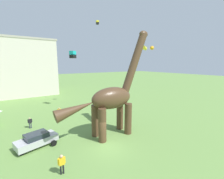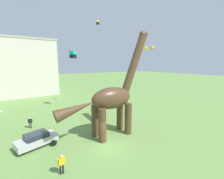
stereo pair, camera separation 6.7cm
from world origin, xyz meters
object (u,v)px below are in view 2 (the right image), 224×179
at_px(person_strolling_adult, 61,162).
at_px(kite_near_low, 146,48).
at_px(parked_sedan_left, 37,139).
at_px(dinosaur_sculpture, 111,98).
at_px(kite_near_high, 73,55).
at_px(kite_drifting, 98,23).
at_px(person_far_spectator, 59,111).
at_px(person_near_flyer, 30,122).

height_order(person_strolling_adult, kite_near_low, kite_near_low).
bearing_deg(parked_sedan_left, dinosaur_sculpture, -28.99).
distance_m(dinosaur_sculpture, person_strolling_adult, 8.97).
bearing_deg(kite_near_high, kite_near_low, -23.40).
distance_m(parked_sedan_left, kite_drifting, 23.17).
height_order(person_strolling_adult, kite_near_high, kite_near_high).
xyz_separation_m(person_strolling_adult, kite_drifting, (12.20, 15.95, 15.80)).
distance_m(person_strolling_adult, kite_near_high, 21.20).
xyz_separation_m(person_far_spectator, kite_drifting, (8.60, 1.52, 15.92)).
bearing_deg(kite_near_high, person_near_flyer, -146.33).
xyz_separation_m(parked_sedan_left, kite_drifting, (13.29, 10.16, 16.03)).
relative_size(dinosaur_sculpture, parked_sedan_left, 2.95).
xyz_separation_m(person_far_spectator, kite_near_low, (17.47, -2.98, 11.25)).
distance_m(dinosaur_sculpture, person_far_spectator, 12.06).
distance_m(person_near_flyer, kite_near_low, 24.89).
bearing_deg(kite_drifting, person_strolling_adult, -127.41).
xyz_separation_m(person_near_flyer, person_far_spectator, (4.75, 2.84, -0.02)).
xyz_separation_m(person_strolling_adult, person_far_spectator, (3.60, 14.43, -0.12)).
distance_m(parked_sedan_left, person_near_flyer, 5.80).
distance_m(person_near_flyer, person_strolling_adult, 11.65).
bearing_deg(person_far_spectator, parked_sedan_left, -171.32).
bearing_deg(kite_drifting, dinosaur_sculpture, -111.70).
relative_size(parked_sedan_left, person_near_flyer, 2.89).
height_order(dinosaur_sculpture, kite_near_low, dinosaur_sculpture).
relative_size(parked_sedan_left, person_far_spectator, 2.97).
height_order(parked_sedan_left, kite_drifting, kite_drifting).
bearing_deg(person_near_flyer, parked_sedan_left, -90.68).
relative_size(dinosaur_sculpture, kite_drifting, 18.70).
bearing_deg(dinosaur_sculpture, kite_near_low, 41.05).
height_order(parked_sedan_left, kite_near_low, kite_near_low).
xyz_separation_m(parked_sedan_left, kite_near_high, (8.57, 11.54, 9.87)).
distance_m(kite_near_high, kite_near_low, 14.88).
height_order(dinosaur_sculpture, kite_near_high, dinosaur_sculpture).
bearing_deg(dinosaur_sculpture, person_near_flyer, 148.11).
xyz_separation_m(person_near_flyer, kite_near_high, (8.63, 5.75, 9.73)).
bearing_deg(dinosaur_sculpture, person_far_spectator, 120.31).
bearing_deg(person_strolling_adult, kite_near_high, 173.91).
bearing_deg(parked_sedan_left, kite_near_high, 38.91).
relative_size(dinosaur_sculpture, kite_near_high, 9.86).
height_order(parked_sedan_left, person_near_flyer, person_near_flyer).
bearing_deg(kite_near_low, parked_sedan_left, -165.67).
relative_size(kite_near_low, kite_drifting, 4.00).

